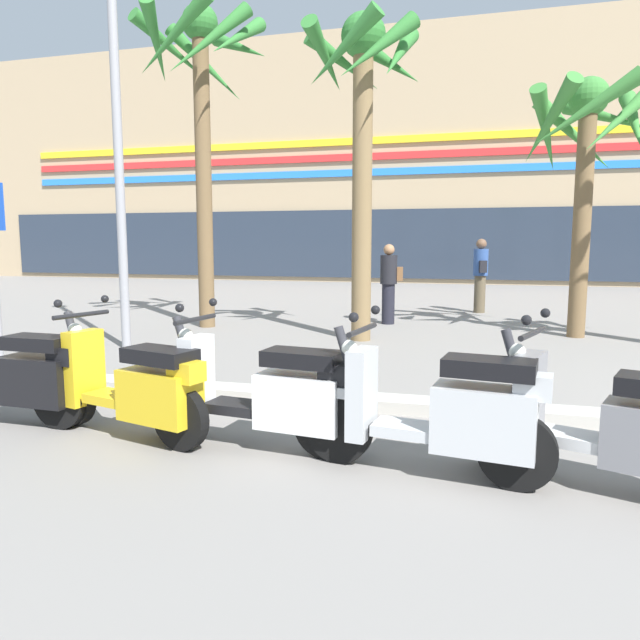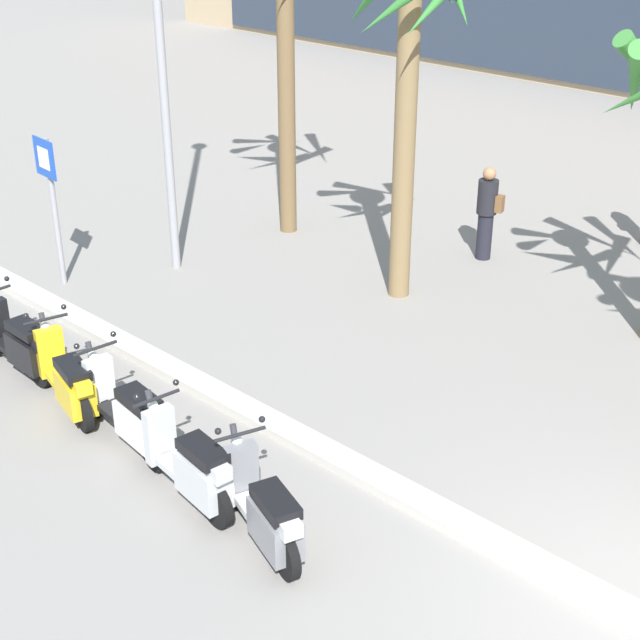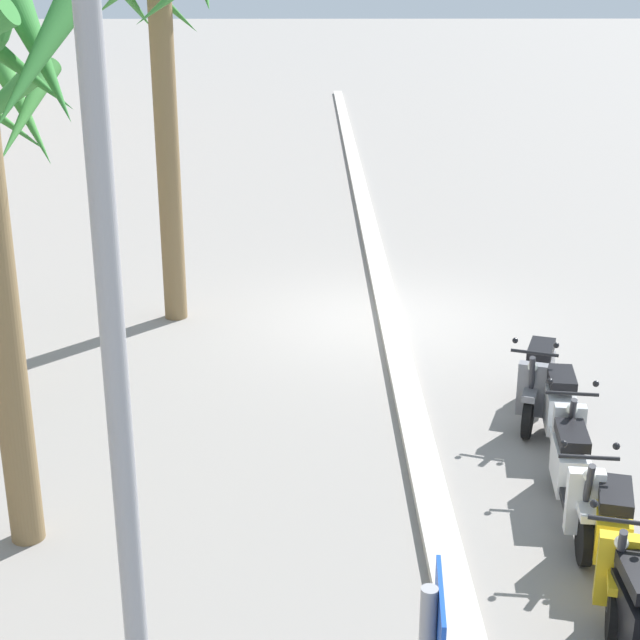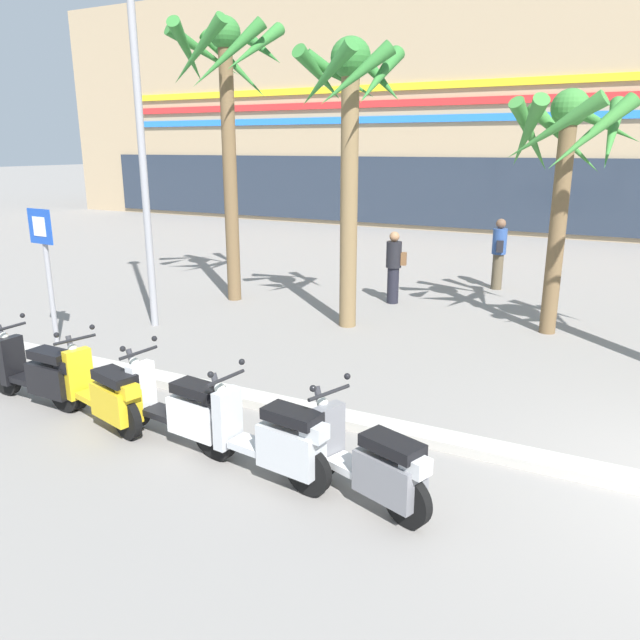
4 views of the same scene
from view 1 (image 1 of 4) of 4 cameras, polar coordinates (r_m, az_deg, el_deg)
name	(u,v)px [view 1 (image 1 of 4)]	position (r m, az deg, el deg)	size (l,w,h in m)	color
mall_facade_backdrop	(596,167)	(30.51, 25.09, 13.25)	(59.39, 11.41, 10.19)	tan
scooter_black_tail_end	(15,375)	(6.05, -27.38, -4.77)	(1.74, 0.56, 1.17)	black
scooter_yellow_mid_front	(134,388)	(5.19, -17.51, -6.26)	(1.79, 0.75, 1.17)	black
scooter_white_gap_after_mid	(266,395)	(4.73, -5.23, -7.18)	(1.86, 0.59, 1.17)	black
scooter_silver_second_in_line	(444,414)	(4.24, 11.92, -8.83)	(1.79, 0.60, 1.17)	black
scooter_grey_far_back	(617,428)	(4.37, 26.73, -9.29)	(1.68, 0.81, 1.17)	black
palm_tree_by_mall_entrance	(587,140)	(11.32, 24.37, 15.53)	(2.38, 2.44, 4.39)	brown
palm_tree_far_corner	(363,97)	(10.21, 4.16, 20.68)	(2.10, 2.07, 5.29)	olive
palm_tree_mid_walkway	(201,81)	(12.14, -11.46, 21.71)	(2.59, 2.51, 6.03)	brown
pedestrian_strolling_near_curb	(389,282)	(12.06, 6.67, 3.67)	(0.46, 0.34, 1.62)	black
pedestrian_by_palm_tree	(480,273)	(14.43, 15.24, 4.36)	(0.34, 0.46, 1.74)	brown
street_lamp	(113,37)	(10.11, -19.33, 24.40)	(0.36, 0.36, 7.78)	#939399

